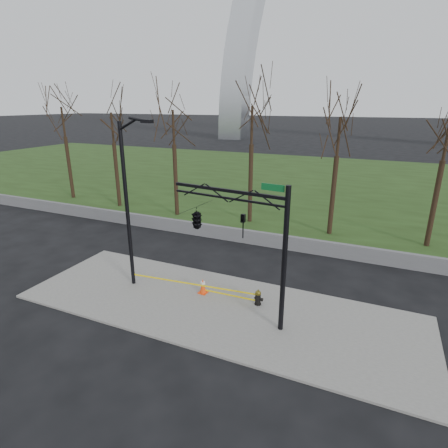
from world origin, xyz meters
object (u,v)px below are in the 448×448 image
at_px(street_light, 129,195).
at_px(traffic_signal_mast, 212,221).
at_px(traffic_cone, 203,286).
at_px(fire_hydrant, 258,298).

height_order(street_light, traffic_signal_mast, street_light).
height_order(traffic_cone, traffic_signal_mast, traffic_signal_mast).
xyz_separation_m(traffic_cone, traffic_signal_mast, (0.95, -0.89, 3.67)).
bearing_deg(traffic_cone, traffic_signal_mast, -43.10).
height_order(fire_hydrant, traffic_signal_mast, traffic_signal_mast).
bearing_deg(fire_hydrant, traffic_cone, -166.65).
distance_m(fire_hydrant, traffic_cone, 2.75).
bearing_deg(traffic_cone, street_light, -170.13).
relative_size(street_light, traffic_signal_mast, 1.37).
relative_size(fire_hydrant, traffic_cone, 0.98).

